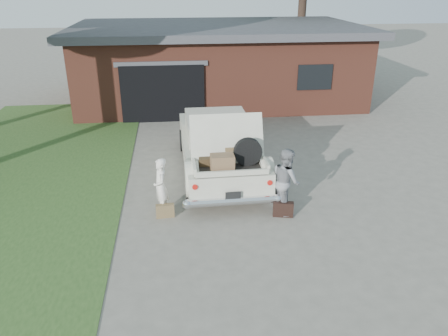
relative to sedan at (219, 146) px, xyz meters
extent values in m
plane|color=gray|center=(-0.12, -2.85, -0.80)|extent=(90.00, 90.00, 0.00)
cube|color=#2D4C1E|center=(-5.62, 0.15, -0.79)|extent=(6.00, 16.00, 0.02)
cube|color=brown|center=(0.88, 8.65, 0.70)|extent=(12.00, 7.00, 3.00)
cube|color=#4C4C51|center=(0.88, 8.65, 2.35)|extent=(12.80, 7.80, 0.30)
cube|color=black|center=(-1.62, 5.20, 0.30)|extent=(3.20, 0.30, 2.20)
cube|color=#4C4C51|center=(-1.62, 5.13, 1.45)|extent=(3.50, 0.12, 0.18)
cube|color=black|center=(4.38, 5.13, 0.80)|extent=(1.40, 0.08, 1.00)
cylinder|color=#38281E|center=(5.88, 12.64, 1.97)|extent=(0.44, 0.44, 5.54)
cube|color=beige|center=(0.00, 0.04, -0.14)|extent=(2.10, 5.35, 0.69)
cube|color=beige|center=(-0.01, 0.36, 0.47)|extent=(1.79, 2.15, 0.55)
cube|color=black|center=(-0.02, 1.38, 0.45)|extent=(1.65, 0.11, 0.47)
cube|color=black|center=(0.01, -0.65, 0.45)|extent=(1.65, 0.11, 0.47)
cylinder|color=black|center=(-0.91, -1.78, -0.45)|extent=(0.24, 0.71, 0.70)
cylinder|color=black|center=(0.96, -1.75, -0.45)|extent=(0.24, 0.71, 0.70)
cylinder|color=black|center=(-0.96, 1.84, -0.45)|extent=(0.24, 0.71, 0.70)
cylinder|color=black|center=(0.91, 1.87, -0.45)|extent=(0.24, 0.71, 0.70)
cylinder|color=silver|center=(0.04, -2.67, -0.38)|extent=(2.19, 0.22, 0.19)
cylinder|color=#A5140F|center=(-0.84, -2.61, 0.03)|extent=(0.13, 0.11, 0.13)
cylinder|color=#A5140F|center=(0.91, -2.58, 0.03)|extent=(0.13, 0.11, 0.13)
cube|color=black|center=(0.04, -2.69, -0.22)|extent=(0.36, 0.03, 0.18)
cube|color=black|center=(0.03, -1.98, 0.23)|extent=(1.67, 1.19, 0.04)
cube|color=beige|center=(-0.83, -1.99, 0.34)|extent=(0.08, 1.17, 0.19)
cube|color=beige|center=(0.88, -1.97, 0.34)|extent=(0.08, 1.17, 0.19)
cube|color=beige|center=(0.03, -2.56, 0.29)|extent=(1.70, 0.09, 0.13)
cube|color=beige|center=(0.02, -1.65, 0.81)|extent=(1.80, 0.57, 1.13)
cube|color=#43321D|center=(-0.39, -1.85, 0.35)|extent=(0.61, 0.40, 0.19)
cube|color=#836142|center=(-0.16, -2.26, 0.44)|extent=(0.55, 0.37, 0.38)
cube|color=black|center=(0.05, -1.69, 0.34)|extent=(0.57, 0.38, 0.17)
cube|color=olive|center=(0.21, -1.64, 0.53)|extent=(0.51, 0.34, 0.18)
cylinder|color=black|center=(0.48, -2.03, 0.59)|extent=(0.68, 0.18, 0.68)
imported|color=white|center=(-1.62, -2.27, -0.10)|extent=(0.43, 0.57, 1.40)
imported|color=gray|center=(1.33, -2.50, 0.00)|extent=(0.76, 0.89, 1.61)
cube|color=olive|center=(-1.55, -2.47, -0.64)|extent=(0.44, 0.17, 0.33)
cube|color=black|center=(1.23, -2.76, -0.62)|extent=(0.50, 0.25, 0.37)
camera|label=1|loc=(-1.23, -11.59, 4.40)|focal=35.00mm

